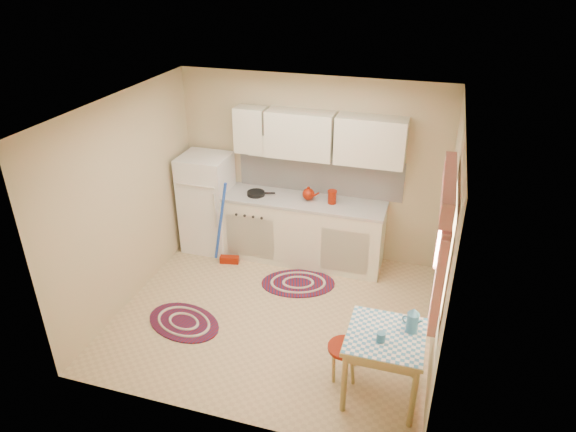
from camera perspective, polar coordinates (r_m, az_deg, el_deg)
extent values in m
plane|color=tan|center=(6.23, -1.46, -10.83)|extent=(3.60, 3.60, 0.00)
cube|color=silver|center=(5.09, -1.79, 11.92)|extent=(3.60, 3.20, 0.04)
cube|color=tan|center=(6.95, 2.54, 5.30)|extent=(3.60, 0.04, 2.50)
cube|color=tan|center=(4.30, -8.39, -10.21)|extent=(3.60, 0.04, 2.50)
cube|color=tan|center=(6.30, -17.36, 1.62)|extent=(0.04, 3.20, 2.50)
cube|color=tan|center=(5.33, 17.13, -3.21)|extent=(0.04, 3.20, 2.50)
cube|color=silver|center=(6.93, 3.50, 4.72)|extent=(2.25, 0.03, 0.55)
cube|color=silver|center=(6.59, 3.33, 8.86)|extent=(2.25, 0.33, 0.60)
cube|color=white|center=(4.70, 17.21, -3.30)|extent=(0.04, 0.85, 0.95)
cube|color=white|center=(7.32, -8.95, 1.45)|extent=(0.65, 0.60, 1.40)
cube|color=silver|center=(7.04, 1.39, -1.65)|extent=(2.25, 0.60, 0.88)
cube|color=#AFABA6|center=(6.83, 1.44, 1.73)|extent=(2.27, 0.62, 0.04)
cylinder|color=black|center=(6.94, -3.59, 2.52)|extent=(0.30, 0.30, 0.05)
cylinder|color=maroon|center=(6.70, 4.92, 2.04)|extent=(0.14, 0.14, 0.16)
cube|color=tan|center=(5.14, 10.48, -15.97)|extent=(0.72, 0.72, 0.72)
cylinder|color=maroon|center=(5.34, 6.27, -15.89)|extent=(0.37, 0.37, 0.42)
cylinder|color=teal|center=(4.80, 10.29, -13.13)|extent=(0.08, 0.08, 0.10)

